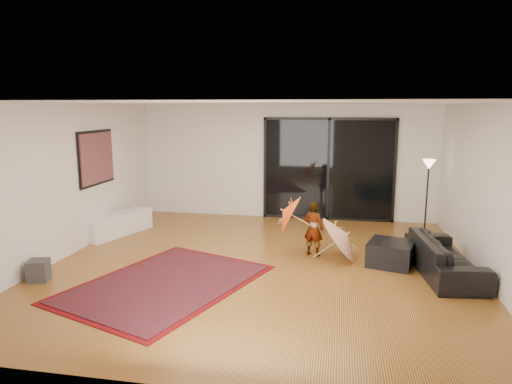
% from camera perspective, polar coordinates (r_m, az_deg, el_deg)
% --- Properties ---
extents(floor, '(7.00, 7.00, 0.00)m').
position_cam_1_polar(floor, '(7.81, 0.60, -9.17)').
color(floor, '#AC722F').
rests_on(floor, ground).
extents(ceiling, '(7.00, 7.00, 0.00)m').
position_cam_1_polar(ceiling, '(7.35, 0.65, 11.07)').
color(ceiling, white).
rests_on(ceiling, wall_back).
extents(wall_back, '(7.00, 0.00, 7.00)m').
position_cam_1_polar(wall_back, '(10.89, 3.77, 3.78)').
color(wall_back, silver).
rests_on(wall_back, floor).
extents(wall_front, '(7.00, 0.00, 7.00)m').
position_cam_1_polar(wall_front, '(4.15, -7.71, -7.63)').
color(wall_front, silver).
rests_on(wall_front, floor).
extents(wall_left, '(0.00, 7.00, 7.00)m').
position_cam_1_polar(wall_left, '(8.75, -22.59, 1.31)').
color(wall_left, silver).
rests_on(wall_left, floor).
extents(wall_right, '(0.00, 7.00, 7.00)m').
position_cam_1_polar(wall_right, '(7.69, 27.27, -0.25)').
color(wall_right, silver).
rests_on(wall_right, floor).
extents(sliding_door, '(3.06, 0.07, 2.40)m').
position_cam_1_polar(sliding_door, '(10.81, 9.02, 2.81)').
color(sliding_door, black).
rests_on(sliding_door, wall_back).
extents(painting, '(0.04, 1.28, 1.08)m').
position_cam_1_polar(painting, '(9.54, -19.29, 4.05)').
color(painting, black).
rests_on(painting, wall_left).
extents(media_console, '(0.90, 1.63, 0.44)m').
position_cam_1_polar(media_console, '(9.98, -16.77, -3.88)').
color(media_console, white).
rests_on(media_console, floor).
extents(speaker, '(0.36, 0.36, 0.33)m').
position_cam_1_polar(speaker, '(7.86, -25.54, -8.83)').
color(speaker, '#424244').
rests_on(speaker, floor).
extents(persian_rug, '(3.05, 3.56, 0.02)m').
position_cam_1_polar(persian_rug, '(7.17, -11.23, -11.14)').
color(persian_rug, '#5E080B').
rests_on(persian_rug, floor).
extents(sofa, '(0.98, 2.05, 0.58)m').
position_cam_1_polar(sofa, '(7.94, 22.48, -7.46)').
color(sofa, black).
rests_on(sofa, floor).
extents(ottoman, '(0.88, 0.88, 0.40)m').
position_cam_1_polar(ottoman, '(8.10, 16.50, -7.36)').
color(ottoman, black).
rests_on(ottoman, floor).
extents(floor_lamp, '(0.27, 0.27, 1.56)m').
position_cam_1_polar(floor_lamp, '(10.25, 20.73, 2.00)').
color(floor_lamp, black).
rests_on(floor_lamp, floor).
extents(child, '(0.41, 0.33, 0.99)m').
position_cam_1_polar(child, '(8.25, 7.19, -4.58)').
color(child, '#999999').
rests_on(child, floor).
extents(parasol_orange, '(0.49, 0.75, 0.83)m').
position_cam_1_polar(parasol_orange, '(8.18, 3.36, -2.89)').
color(parasol_orange, '#F24A0C').
rests_on(parasol_orange, child).
extents(parasol_white, '(0.72, 0.91, 0.97)m').
position_cam_1_polar(parasol_white, '(8.09, 11.39, -4.92)').
color(parasol_white, white).
rests_on(parasol_white, floor).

